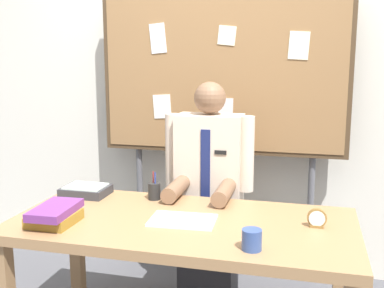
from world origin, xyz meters
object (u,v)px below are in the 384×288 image
person (209,202)px  bulletin_board (222,77)px  desk_clock (317,219)px  paper_tray (86,190)px  open_notebook (183,220)px  pen_holder (154,191)px  desk (183,236)px  book_stack (55,215)px  coffee_mug (252,240)px

person → bulletin_board: size_ratio=0.71×
bulletin_board → desk_clock: 1.28m
desk_clock → paper_tray: bearing=171.0°
open_notebook → desk_clock: size_ratio=3.50×
paper_tray → pen_holder: bearing=3.0°
desk → bulletin_board: (-0.00, 0.98, 0.75)m
bulletin_board → open_notebook: bearing=-89.7°
book_stack → open_notebook: (0.59, 0.19, -0.04)m
desk → open_notebook: (0.01, -0.02, 0.09)m
desk → person: person is taller
desk → book_stack: (-0.58, -0.21, 0.13)m
open_notebook → paper_tray: paper_tray is taller
open_notebook → pen_holder: (-0.25, 0.31, 0.04)m
bulletin_board → paper_tray: bearing=-132.9°
desk → paper_tray: paper_tray is taller
bulletin_board → book_stack: bearing=-116.2°
pen_holder → desk_clock: bearing=-14.4°
desk → book_stack: book_stack is taller
bulletin_board → coffee_mug: bulletin_board is taller
paper_tray → desk: bearing=-22.2°
open_notebook → desk_clock: 0.64m
open_notebook → desk_clock: bearing=7.4°
bulletin_board → coffee_mug: (0.38, -1.26, -0.62)m
book_stack → desk_clock: 1.25m
bulletin_board → book_stack: 1.46m
open_notebook → coffee_mug: bearing=-34.8°
book_stack → bulletin_board: bearing=63.8°
coffee_mug → person: bearing=113.1°
desk → coffee_mug: bearing=-36.5°
person → open_notebook: size_ratio=4.34×
desk → pen_holder: pen_holder is taller
bulletin_board → paper_tray: (-0.66, -0.71, -0.63)m
person → open_notebook: (0.01, -0.62, 0.10)m
desk_clock → book_stack: bearing=-167.7°
desk → pen_holder: size_ratio=10.53×
desk → bulletin_board: bulletin_board is taller
book_stack → pen_holder: size_ratio=1.87×
desk → open_notebook: 0.09m
desk → book_stack: size_ratio=5.63×
person → open_notebook: person is taller
coffee_mug → paper_tray: (-1.04, 0.55, -0.02)m
desk → bulletin_board: bearing=90.0°
pen_holder → open_notebook: bearing=-50.8°
desk → desk_clock: bearing=5.6°
desk_clock → pen_holder: 0.92m
pen_holder → paper_tray: size_ratio=0.62×
desk → open_notebook: size_ratio=5.27×
book_stack → desk: bearing=19.4°
desk_clock → pen_holder: size_ratio=0.57×
desk → person: bearing=90.0°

